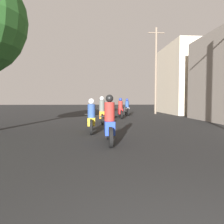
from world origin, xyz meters
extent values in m
cylinder|color=black|center=(-0.43, 6.41, 0.30)|extent=(0.10, 0.59, 0.59)
cylinder|color=black|center=(-0.43, 5.08, 0.30)|extent=(0.10, 0.59, 0.59)
cube|color=#1E389E|center=(-0.43, 5.74, 0.51)|extent=(0.30, 0.91, 0.42)
cylinder|color=black|center=(-0.43, 6.17, 0.81)|extent=(0.60, 0.04, 0.04)
cylinder|color=maroon|center=(-0.43, 5.65, 1.01)|extent=(0.32, 0.32, 0.58)
sphere|color=black|center=(-0.43, 5.65, 1.42)|extent=(0.24, 0.24, 0.24)
cylinder|color=black|center=(-1.04, 8.71, 0.31)|extent=(0.10, 0.62, 0.62)
cylinder|color=black|center=(-1.04, 7.42, 0.31)|extent=(0.10, 0.62, 0.62)
cube|color=gold|center=(-1.04, 8.06, 0.47)|extent=(0.30, 0.89, 0.33)
cylinder|color=black|center=(-1.04, 8.49, 0.74)|extent=(0.60, 0.04, 0.04)
cylinder|color=navy|center=(-1.04, 7.97, 0.91)|extent=(0.32, 0.32, 0.55)
sphere|color=silver|center=(-1.04, 7.97, 1.31)|extent=(0.24, 0.24, 0.24)
cylinder|color=black|center=(-0.50, 12.26, 0.29)|extent=(0.10, 0.59, 0.59)
cylinder|color=black|center=(-0.50, 10.97, 0.29)|extent=(0.10, 0.59, 0.59)
cube|color=orange|center=(-0.50, 11.62, 0.50)|extent=(0.30, 0.79, 0.42)
cylinder|color=black|center=(-0.50, 12.04, 0.81)|extent=(0.60, 0.04, 0.04)
cylinder|color=#4C514C|center=(-0.50, 11.54, 1.02)|extent=(0.32, 0.32, 0.63)
sphere|color=silver|center=(-0.50, 11.54, 1.46)|extent=(0.24, 0.24, 0.24)
cylinder|color=black|center=(0.97, 15.65, 0.32)|extent=(0.10, 0.64, 0.64)
cylinder|color=black|center=(0.97, 14.36, 0.32)|extent=(0.10, 0.64, 0.64)
cube|color=red|center=(0.97, 15.01, 0.52)|extent=(0.30, 0.84, 0.40)
cylinder|color=black|center=(0.97, 15.42, 0.82)|extent=(0.60, 0.04, 0.04)
cylinder|color=maroon|center=(0.97, 14.92, 1.00)|extent=(0.32, 0.32, 0.56)
sphere|color=navy|center=(0.97, 14.92, 1.40)|extent=(0.24, 0.24, 0.24)
cylinder|color=black|center=(1.90, 18.77, 0.34)|extent=(0.10, 0.68, 0.68)
cylinder|color=black|center=(1.90, 17.29, 0.34)|extent=(0.10, 0.68, 0.68)
cube|color=#ADADB2|center=(1.90, 18.03, 0.51)|extent=(0.30, 0.92, 0.35)
cylinder|color=black|center=(1.90, 18.51, 0.79)|extent=(0.60, 0.04, 0.04)
cylinder|color=navy|center=(1.90, 17.94, 0.97)|extent=(0.32, 0.32, 0.57)
sphere|color=navy|center=(1.90, 17.94, 1.38)|extent=(0.24, 0.24, 0.24)
cube|color=beige|center=(8.81, 20.74, 3.37)|extent=(5.31, 7.71, 6.73)
cylinder|color=#6B5B4C|center=(5.02, 19.96, 4.17)|extent=(0.20, 0.20, 8.35)
cylinder|color=#6B5B4C|center=(5.02, 19.96, 7.85)|extent=(1.60, 0.10, 0.10)
camera|label=1|loc=(-0.86, -1.14, 1.38)|focal=35.00mm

